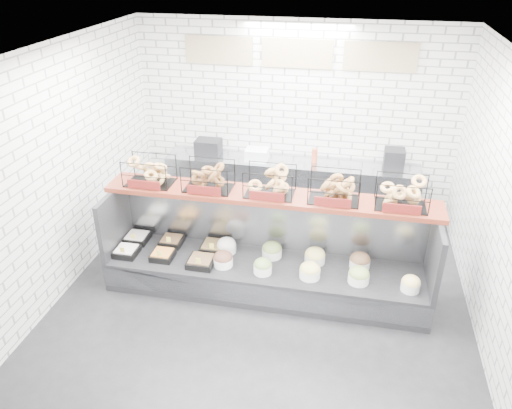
# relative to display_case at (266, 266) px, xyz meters

# --- Properties ---
(ground) EXTENTS (5.50, 5.50, 0.00)m
(ground) POSITION_rel_display_case_xyz_m (0.00, -0.34, -0.33)
(ground) COLOR black
(ground) RESTS_ON ground
(room_shell) EXTENTS (5.02, 5.51, 3.01)m
(room_shell) POSITION_rel_display_case_xyz_m (0.00, 0.26, 1.73)
(room_shell) COLOR white
(room_shell) RESTS_ON ground
(display_case) EXTENTS (4.00, 0.90, 1.20)m
(display_case) POSITION_rel_display_case_xyz_m (0.00, 0.00, 0.00)
(display_case) COLOR black
(display_case) RESTS_ON ground
(bagel_shelf) EXTENTS (4.10, 0.50, 0.40)m
(bagel_shelf) POSITION_rel_display_case_xyz_m (0.00, 0.18, 1.06)
(bagel_shelf) COLOR #531B11
(bagel_shelf) RESTS_ON display_case
(prep_counter) EXTENTS (4.00, 0.60, 1.20)m
(prep_counter) POSITION_rel_display_case_xyz_m (0.00, 2.09, 0.14)
(prep_counter) COLOR #93969B
(prep_counter) RESTS_ON ground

